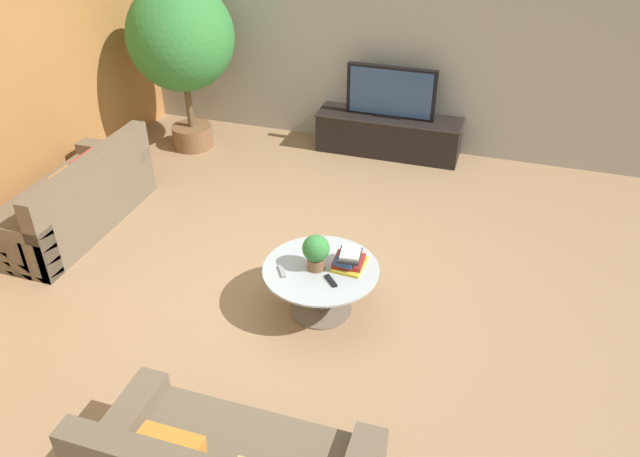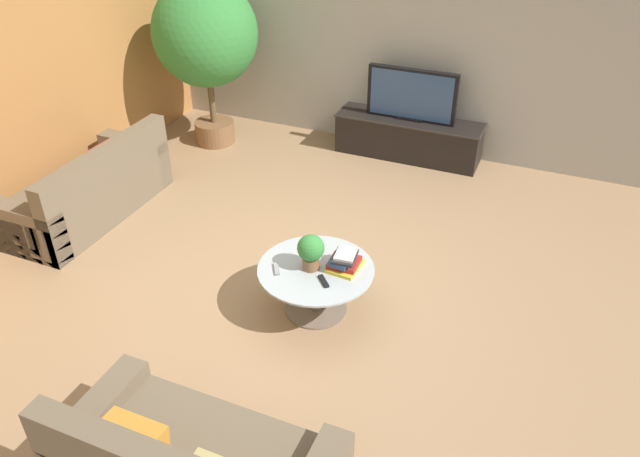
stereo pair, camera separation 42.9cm
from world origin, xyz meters
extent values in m
plane|color=#9E7A56|center=(0.00, 0.00, 0.00)|extent=(24.00, 24.00, 0.00)
cube|color=#A39E93|center=(0.00, 3.26, 1.50)|extent=(7.40, 0.12, 3.00)
cube|color=#B2753D|center=(-3.26, 0.20, 1.50)|extent=(0.12, 7.40, 3.00)
cube|color=black|center=(0.17, 2.94, 0.25)|extent=(1.79, 0.48, 0.50)
cube|color=#2D2823|center=(0.17, 2.94, 0.49)|extent=(1.82, 0.50, 0.02)
cube|color=black|center=(0.17, 2.94, 0.82)|extent=(1.10, 0.08, 0.63)
cube|color=navy|center=(0.17, 2.90, 0.82)|extent=(1.01, 0.00, 0.57)
cube|color=black|center=(0.17, 2.94, 0.51)|extent=(0.33, 0.13, 0.02)
cylinder|color=#756656|center=(0.29, -0.26, 0.01)|extent=(0.54, 0.54, 0.02)
cylinder|color=#756656|center=(0.29, -0.26, 0.22)|extent=(0.10, 0.10, 0.43)
cylinder|color=#A8B2B7|center=(0.29, -0.26, 0.44)|extent=(0.98, 0.98, 0.02)
cube|color=brown|center=(-2.60, 0.25, 0.21)|extent=(0.84, 1.88, 0.42)
cube|color=brown|center=(-2.26, 0.25, 0.63)|extent=(0.16, 1.88, 0.42)
cube|color=brown|center=(-2.60, 1.09, 0.27)|extent=(0.84, 0.20, 0.54)
cube|color=brown|center=(-2.60, -0.59, 0.27)|extent=(0.84, 0.20, 0.54)
cube|color=tan|center=(-2.42, 0.73, 0.57)|extent=(0.15, 0.34, 0.32)
cube|color=#B23328|center=(-2.42, 0.41, 0.59)|extent=(0.15, 0.38, 0.36)
cube|color=orange|center=(-2.42, 0.09, 0.59)|extent=(0.13, 0.37, 0.33)
cube|color=#422D1E|center=(-2.42, -0.23, 0.58)|extent=(0.17, 0.36, 0.34)
cube|color=brown|center=(-0.38, -2.19, 0.27)|extent=(0.20, 0.84, 0.54)
cube|color=orange|center=(0.09, -2.37, 0.59)|extent=(0.37, 0.15, 0.35)
cylinder|color=brown|center=(-2.29, 2.35, 0.14)|extent=(0.51, 0.51, 0.29)
cylinder|color=brown|center=(-2.29, 2.35, 0.54)|extent=(0.08, 0.08, 0.50)
ellipsoid|color=#337F38|center=(-2.29, 2.35, 1.44)|extent=(1.28, 1.28, 1.29)
cylinder|color=brown|center=(0.25, -0.27, 0.50)|extent=(0.14, 0.14, 0.11)
sphere|color=#337F38|center=(0.25, -0.27, 0.65)|extent=(0.23, 0.23, 0.23)
cube|color=gold|center=(0.51, -0.15, 0.46)|extent=(0.26, 0.31, 0.03)
cube|color=#A32823|center=(0.50, -0.15, 0.50)|extent=(0.25, 0.24, 0.04)
cube|color=#2D4C84|center=(0.49, -0.17, 0.54)|extent=(0.18, 0.26, 0.04)
cube|color=#232326|center=(0.51, -0.17, 0.57)|extent=(0.20, 0.26, 0.02)
cube|color=beige|center=(0.52, -0.17, 0.59)|extent=(0.18, 0.22, 0.02)
cube|color=black|center=(0.42, -0.41, 0.46)|extent=(0.14, 0.14, 0.02)
cube|color=gray|center=(0.00, -0.41, 0.46)|extent=(0.12, 0.16, 0.02)
camera|label=1|loc=(1.55, -4.23, 3.57)|focal=35.00mm
camera|label=2|loc=(1.95, -4.09, 3.57)|focal=35.00mm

